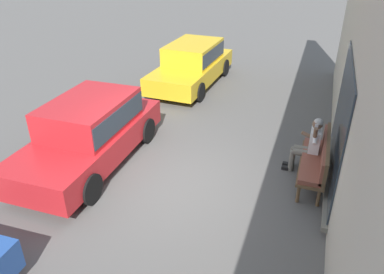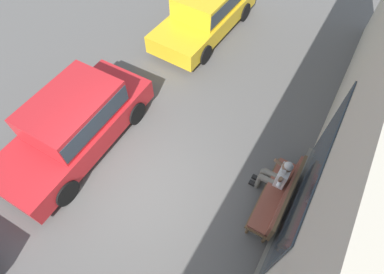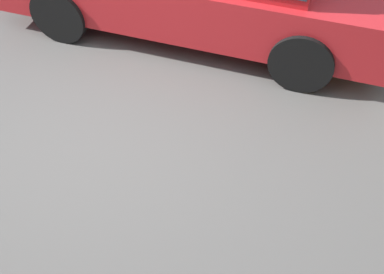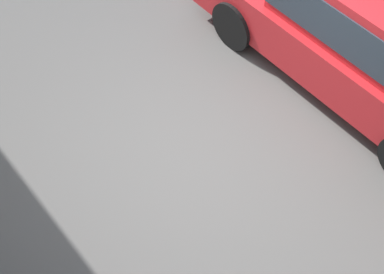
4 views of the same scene
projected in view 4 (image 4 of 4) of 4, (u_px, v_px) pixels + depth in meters
ground_plane at (212, 149)px, 6.54m from camera, size 60.00×60.00×0.00m
parked_car_mid at (377, 25)px, 6.56m from camera, size 4.32×1.87×1.52m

